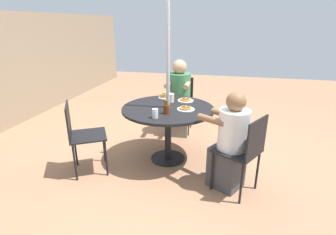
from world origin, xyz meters
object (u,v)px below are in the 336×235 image
coffee_cup (171,98)px  diner_north (230,145)px  diner_east (179,101)px  pancake_plate_b (166,96)px  pancake_plate_c (186,109)px  patio_chair_north (244,149)px  patio_chair_east (180,100)px  patio_table (168,115)px  patio_chair_south (81,133)px  drinking_glass_a (155,113)px  pancake_plate_a (186,100)px  syrup_bottle (166,109)px

coffee_cup → diner_north: bearing=-130.9°
diner_north → diner_east: diner_east is taller
pancake_plate_b → pancake_plate_c: (-0.47, -0.36, -0.01)m
patio_chair_north → patio_chair_east: 1.88m
diner_north → pancake_plate_c: size_ratio=5.09×
patio_chair_east → pancake_plate_b: size_ratio=4.06×
patio_table → patio_chair_south: size_ratio=1.33×
patio_chair_north → drinking_glass_a: patio_chair_north is taller
diner_north → coffee_cup: (0.69, 0.80, 0.28)m
diner_north → patio_chair_east: 1.74m
drinking_glass_a → patio_chair_east: bearing=-0.6°
diner_east → pancake_plate_b: diner_east is taller
patio_chair_east → patio_chair_south: (-1.62, 0.89, 0.00)m
patio_table → patio_chair_east: (1.07, 0.04, -0.11)m
diner_north → diner_east: 1.59m
drinking_glass_a → coffee_cup: bearing=-3.2°
diner_north → pancake_plate_a: 1.03m
pancake_plate_a → pancake_plate_b: (0.10, 0.30, 0.01)m
diner_east → coffee_cup: diner_east is taller
coffee_cup → diner_east: bearing=1.2°
pancake_plate_a → syrup_bottle: (-0.56, 0.14, 0.05)m
diner_north → pancake_plate_c: bearing=83.0°
pancake_plate_b → diner_north: bearing=-134.2°
pancake_plate_a → diner_north: bearing=-142.3°
patio_chair_south → pancake_plate_c: bearing=83.2°
patio_chair_north → pancake_plate_b: 1.46m
diner_east → drinking_glass_a: 1.33m
pancake_plate_a → pancake_plate_b: size_ratio=1.00×
pancake_plate_b → syrup_bottle: (-0.66, -0.17, 0.03)m
patio_chair_north → pancake_plate_b: size_ratio=4.06×
diner_east → syrup_bottle: (-1.14, -0.07, 0.24)m
patio_table → pancake_plate_c: bearing=-99.2°
patio_chair_south → coffee_cup: 1.23m
patio_chair_east → pancake_plate_c: size_ratio=4.06×
patio_chair_east → syrup_bottle: bearing=91.1°
patio_chair_north → syrup_bottle: 0.98m
patio_chair_north → patio_table: bearing=90.0°
patio_table → patio_chair_east: patio_chair_east is taller
patio_chair_east → coffee_cup: patio_chair_east is taller
patio_chair_east → patio_table: bearing=90.0°
diner_east → pancake_plate_a: size_ratio=5.55×
patio_table → drinking_glass_a: size_ratio=10.99×
patio_chair_north → pancake_plate_c: size_ratio=4.06×
diner_north → pancake_plate_a: bearing=68.1°
diner_east → pancake_plate_c: diner_east is taller
patio_chair_north → patio_chair_south: 1.85m
syrup_bottle → pancake_plate_a: bearing=-13.5°
patio_chair_north → diner_east: 1.74m
pancake_plate_a → diner_east: bearing=19.4°
pancake_plate_a → coffee_cup: size_ratio=1.87×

